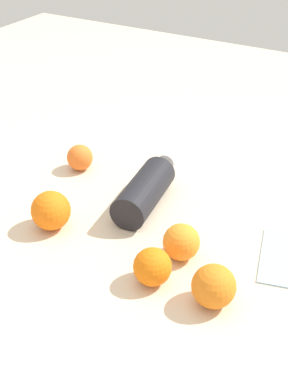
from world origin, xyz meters
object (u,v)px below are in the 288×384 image
Objects in this scene: orange_1 at (214,286)px; orange_3 at (80,158)px; orange_2 at (152,267)px; orange_4 at (51,211)px; water_bottle at (148,186)px; orange_0 at (181,242)px.

orange_3 is (-0.46, 0.26, -0.01)m from orange_1.
orange_2 is 0.26m from orange_4.
orange_3 is at bearing 142.83° from orange_2.
orange_4 reaches higher than water_bottle.
water_bottle is 0.22m from orange_3.
orange_0 is at bearing 81.29° from orange_2.
orange_2 is (-0.12, -0.00, -0.00)m from orange_1.
orange_3 is at bearing 111.67° from orange_4.
orange_1 is 1.22× the size of orange_3.
orange_0 is 0.40m from orange_3.
water_bottle is 3.17× the size of orange_4.
orange_3 is (-0.36, 0.18, -0.00)m from orange_0.
orange_3 is 0.24m from orange_4.
orange_0 is 1.13× the size of orange_3.
orange_2 is at bearing -37.17° from orange_3.
orange_0 is 1.02× the size of orange_2.
orange_4 reaches higher than orange_2.
water_bottle is 0.26m from orange_2.
orange_1 is at bearing -5.59° from orange_4.
water_bottle reaches higher than orange_0.
orange_3 is 0.77× the size of orange_4.
orange_4 is (0.09, -0.22, 0.01)m from orange_3.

